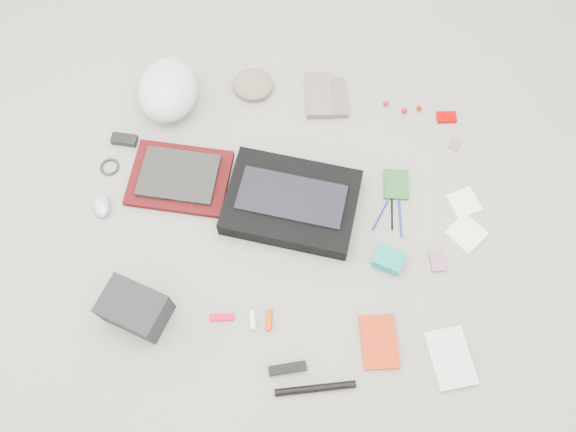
# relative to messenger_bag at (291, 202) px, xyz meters

# --- Properties ---
(ground_plane) EXTENTS (4.00, 4.00, 0.00)m
(ground_plane) POSITION_rel_messenger_bag_xyz_m (-0.01, -0.06, -0.04)
(ground_plane) COLOR gray
(messenger_bag) EXTENTS (0.55, 0.42, 0.08)m
(messenger_bag) POSITION_rel_messenger_bag_xyz_m (0.00, 0.00, 0.00)
(messenger_bag) COLOR black
(messenger_bag) RESTS_ON ground_plane
(bag_flap) EXTENTS (0.43, 0.24, 0.01)m
(bag_flap) POSITION_rel_messenger_bag_xyz_m (0.00, 0.00, 0.05)
(bag_flap) COLOR black
(bag_flap) RESTS_ON messenger_bag
(laptop_sleeve) EXTENTS (0.41, 0.32, 0.03)m
(laptop_sleeve) POSITION_rel_messenger_bag_xyz_m (-0.46, 0.08, -0.03)
(laptop_sleeve) COLOR #460A0C
(laptop_sleeve) RESTS_ON ground_plane
(laptop) EXTENTS (0.32, 0.24, 0.02)m
(laptop) POSITION_rel_messenger_bag_xyz_m (-0.46, 0.08, -0.00)
(laptop) COLOR black
(laptop) RESTS_ON laptop_sleeve
(bike_helmet) EXTENTS (0.26, 0.32, 0.19)m
(bike_helmet) POSITION_rel_messenger_bag_xyz_m (-0.56, 0.45, 0.05)
(bike_helmet) COLOR silver
(bike_helmet) RESTS_ON ground_plane
(beanie) EXTENTS (0.20, 0.20, 0.06)m
(beanie) POSITION_rel_messenger_bag_xyz_m (-0.21, 0.55, -0.01)
(beanie) COLOR #7C725A
(beanie) RESTS_ON ground_plane
(mitten_left) EXTENTS (0.13, 0.23, 0.03)m
(mitten_left) POSITION_rel_messenger_bag_xyz_m (0.08, 0.53, -0.03)
(mitten_left) COLOR #806A60
(mitten_left) RESTS_ON ground_plane
(mitten_right) EXTENTS (0.13, 0.21, 0.03)m
(mitten_right) POSITION_rel_messenger_bag_xyz_m (0.14, 0.52, -0.03)
(mitten_right) COLOR #746154
(mitten_right) RESTS_ON ground_plane
(power_brick) EXTENTS (0.11, 0.05, 0.03)m
(power_brick) POSITION_rel_messenger_bag_xyz_m (-0.72, 0.24, -0.03)
(power_brick) COLOR black
(power_brick) RESTS_ON ground_plane
(cable_coil) EXTENTS (0.08, 0.08, 0.01)m
(cable_coil) POSITION_rel_messenger_bag_xyz_m (-0.76, 0.11, -0.04)
(cable_coil) COLOR black
(cable_coil) RESTS_ON ground_plane
(mouse) EXTENTS (0.09, 0.12, 0.04)m
(mouse) POSITION_rel_messenger_bag_xyz_m (-0.75, -0.07, -0.02)
(mouse) COLOR #A7A7BD
(mouse) RESTS_ON ground_plane
(camera_bag) EXTENTS (0.26, 0.22, 0.14)m
(camera_bag) POSITION_rel_messenger_bag_xyz_m (-0.52, -0.48, 0.03)
(camera_bag) COLOR #222227
(camera_bag) RESTS_ON ground_plane
(multitool) EXTENTS (0.09, 0.04, 0.01)m
(multitool) POSITION_rel_messenger_bag_xyz_m (-0.21, -0.47, -0.03)
(multitool) COLOR red
(multitool) RESTS_ON ground_plane
(toiletry_tube_white) EXTENTS (0.03, 0.07, 0.02)m
(toiletry_tube_white) POSITION_rel_messenger_bag_xyz_m (-0.10, -0.47, -0.03)
(toiletry_tube_white) COLOR white
(toiletry_tube_white) RESTS_ON ground_plane
(toiletry_tube_orange) EXTENTS (0.03, 0.08, 0.02)m
(toiletry_tube_orange) POSITION_rel_messenger_bag_xyz_m (-0.04, -0.46, -0.03)
(toiletry_tube_orange) COLOR #DB3902
(toiletry_tube_orange) RESTS_ON ground_plane
(u_lock) EXTENTS (0.14, 0.06, 0.03)m
(u_lock) POSITION_rel_messenger_bag_xyz_m (0.04, -0.63, -0.03)
(u_lock) COLOR black
(u_lock) RESTS_ON ground_plane
(bike_pump) EXTENTS (0.28, 0.08, 0.03)m
(bike_pump) POSITION_rel_messenger_bag_xyz_m (0.14, -0.69, -0.03)
(bike_pump) COLOR black
(bike_pump) RESTS_ON ground_plane
(book_red) EXTENTS (0.15, 0.21, 0.02)m
(book_red) POSITION_rel_messenger_bag_xyz_m (0.36, -0.51, -0.03)
(book_red) COLOR red
(book_red) RESTS_ON ground_plane
(book_white) EXTENTS (0.19, 0.24, 0.02)m
(book_white) POSITION_rel_messenger_bag_xyz_m (0.61, -0.54, -0.03)
(book_white) COLOR silver
(book_white) RESTS_ON ground_plane
(notepad) EXTENTS (0.10, 0.13, 0.02)m
(notepad) POSITION_rel_messenger_bag_xyz_m (0.41, 0.13, -0.03)
(notepad) COLOR #245C25
(notepad) RESTS_ON ground_plane
(pen_blue) EXTENTS (0.06, 0.13, 0.01)m
(pen_blue) POSITION_rel_messenger_bag_xyz_m (0.35, -0.01, -0.04)
(pen_blue) COLOR navy
(pen_blue) RESTS_ON ground_plane
(pen_black) EXTENTS (0.01, 0.14, 0.01)m
(pen_black) POSITION_rel_messenger_bag_xyz_m (0.40, 0.01, -0.04)
(pen_black) COLOR black
(pen_black) RESTS_ON ground_plane
(pen_navy) EXTENTS (0.02, 0.16, 0.01)m
(pen_navy) POSITION_rel_messenger_bag_xyz_m (0.43, -0.02, -0.04)
(pen_navy) COLOR navy
(pen_navy) RESTS_ON ground_plane
(accordion_wallet) EXTENTS (0.13, 0.12, 0.05)m
(accordion_wallet) POSITION_rel_messenger_bag_xyz_m (0.39, -0.20, -0.02)
(accordion_wallet) COLOR #0A928D
(accordion_wallet) RESTS_ON ground_plane
(card_deck) EXTENTS (0.06, 0.08, 0.01)m
(card_deck) POSITION_rel_messenger_bag_xyz_m (0.57, -0.18, -0.03)
(card_deck) COLOR #A16687
(card_deck) RESTS_ON ground_plane
(napkin_top) EXTENTS (0.14, 0.14, 0.01)m
(napkin_top) POSITION_rel_messenger_bag_xyz_m (0.68, 0.08, -0.04)
(napkin_top) COLOR white
(napkin_top) RESTS_ON ground_plane
(napkin_bottom) EXTENTS (0.17, 0.17, 0.01)m
(napkin_bottom) POSITION_rel_messenger_bag_xyz_m (0.69, -0.05, -0.04)
(napkin_bottom) COLOR white
(napkin_bottom) RESTS_ON ground_plane
(lollipop_a) EXTENTS (0.03, 0.03, 0.03)m
(lollipop_a) POSITION_rel_messenger_bag_xyz_m (0.36, 0.52, -0.03)
(lollipop_a) COLOR #AE0D1F
(lollipop_a) RESTS_ON ground_plane
(lollipop_b) EXTENTS (0.03, 0.03, 0.02)m
(lollipop_b) POSITION_rel_messenger_bag_xyz_m (0.44, 0.49, -0.03)
(lollipop_b) COLOR #C0010C
(lollipop_b) RESTS_ON ground_plane
(lollipop_c) EXTENTS (0.03, 0.03, 0.02)m
(lollipop_c) POSITION_rel_messenger_bag_xyz_m (0.51, 0.50, -0.03)
(lollipop_c) COLOR #A70B03
(lollipop_c) RESTS_ON ground_plane
(altoids_tin) EXTENTS (0.09, 0.06, 0.02)m
(altoids_tin) POSITION_rel_messenger_bag_xyz_m (0.62, 0.47, -0.03)
(altoids_tin) COLOR #B10000
(altoids_tin) RESTS_ON ground_plane
(stamp_sheet) EXTENTS (0.07, 0.07, 0.00)m
(stamp_sheet) POSITION_rel_messenger_bag_xyz_m (0.66, 0.34, -0.04)
(stamp_sheet) COLOR gray
(stamp_sheet) RESTS_ON ground_plane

